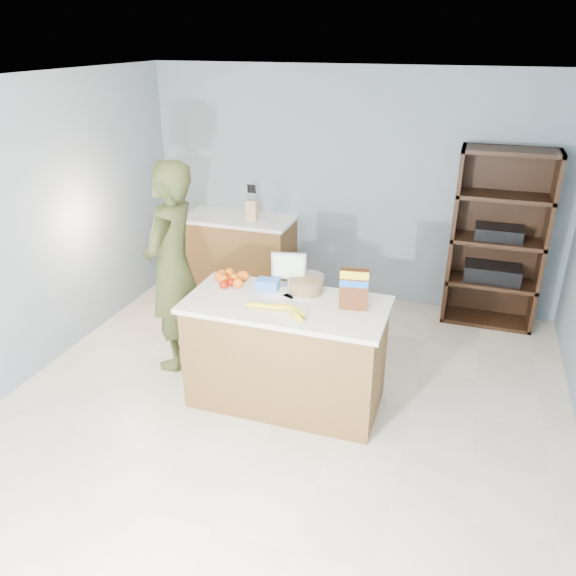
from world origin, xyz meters
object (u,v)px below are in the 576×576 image
(counter_peninsula, at_px, (286,357))
(person, at_px, (172,268))
(cereal_box, at_px, (354,286))
(tv, at_px, (289,267))
(shelving_unit, at_px, (497,242))

(counter_peninsula, bearing_deg, person, 166.11)
(counter_peninsula, relative_size, cereal_box, 4.98)
(person, relative_size, cereal_box, 5.94)
(counter_peninsula, bearing_deg, cereal_box, 6.90)
(tv, bearing_deg, person, -178.17)
(shelving_unit, relative_size, cereal_box, 5.74)
(person, bearing_deg, tv, 89.54)
(shelving_unit, distance_m, person, 3.21)
(person, bearing_deg, shelving_unit, 121.17)
(counter_peninsula, xyz_separation_m, person, (-1.13, 0.28, 0.52))
(person, distance_m, cereal_box, 1.66)
(shelving_unit, xyz_separation_m, tv, (-1.63, -1.74, 0.19))
(person, height_order, tv, person)
(shelving_unit, bearing_deg, tv, -133.19)
(counter_peninsula, distance_m, person, 1.27)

